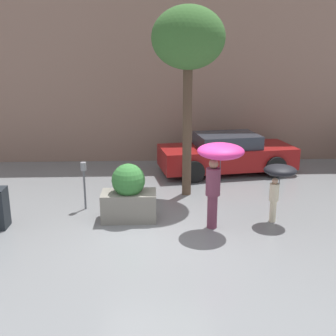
# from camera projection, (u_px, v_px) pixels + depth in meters

# --- Properties ---
(ground_plane) EXTENTS (40.00, 40.00, 0.00)m
(ground_plane) POSITION_uv_depth(u_px,v_px,m) (157.00, 237.00, 8.82)
(ground_plane) COLOR slate
(building_facade) EXTENTS (18.00, 0.30, 6.00)m
(building_facade) POSITION_uv_depth(u_px,v_px,m) (154.00, 74.00, 14.26)
(building_facade) COLOR #8C6B5B
(building_facade) RESTS_ON ground
(planter_box) EXTENTS (1.24, 0.76, 1.32)m
(planter_box) POSITION_uv_depth(u_px,v_px,m) (129.00, 195.00, 9.58)
(planter_box) COLOR gray
(planter_box) RESTS_ON ground
(person_adult) EXTENTS (0.99, 0.99, 1.90)m
(person_adult) POSITION_uv_depth(u_px,v_px,m) (219.00, 161.00, 8.86)
(person_adult) COLOR brown
(person_adult) RESTS_ON ground
(person_child) EXTENTS (0.72, 0.72, 1.34)m
(person_child) POSITION_uv_depth(u_px,v_px,m) (279.00, 176.00, 9.31)
(person_child) COLOR beige
(person_child) RESTS_ON ground
(parked_car_near) EXTENTS (4.40, 2.38, 1.24)m
(parked_car_near) POSITION_uv_depth(u_px,v_px,m) (226.00, 154.00, 13.36)
(parked_car_near) COLOR maroon
(parked_car_near) RESTS_ON ground
(street_tree) EXTENTS (1.84, 1.84, 4.85)m
(street_tree) POSITION_uv_depth(u_px,v_px,m) (188.00, 41.00, 10.38)
(street_tree) COLOR brown
(street_tree) RESTS_ON ground
(parking_meter) EXTENTS (0.14, 0.14, 1.19)m
(parking_meter) POSITION_uv_depth(u_px,v_px,m) (84.00, 176.00, 10.15)
(parking_meter) COLOR #595B60
(parking_meter) RESTS_ON ground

